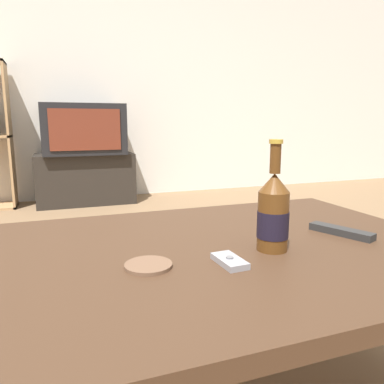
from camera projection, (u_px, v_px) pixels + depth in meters
name	position (u px, v px, depth m)	size (l,w,h in m)	color
back_wall	(89.00, 64.00, 3.58)	(8.00, 0.05, 2.60)	silver
coffee_table	(212.00, 266.00, 0.96)	(1.27, 0.86, 0.43)	#422B1C
tv_stand	(86.00, 179.00, 3.48)	(0.87, 0.42, 0.46)	#28231E
television	(83.00, 129.00, 3.40)	(0.71, 0.53, 0.45)	black
beer_bottle	(273.00, 213.00, 0.91)	(0.08, 0.08, 0.27)	#563314
cell_phone	(230.00, 261.00, 0.83)	(0.05, 0.10, 0.02)	gray
remote_control	(341.00, 231.00, 1.05)	(0.10, 0.18, 0.02)	#282828
coaster	(148.00, 265.00, 0.82)	(0.10, 0.10, 0.01)	brown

